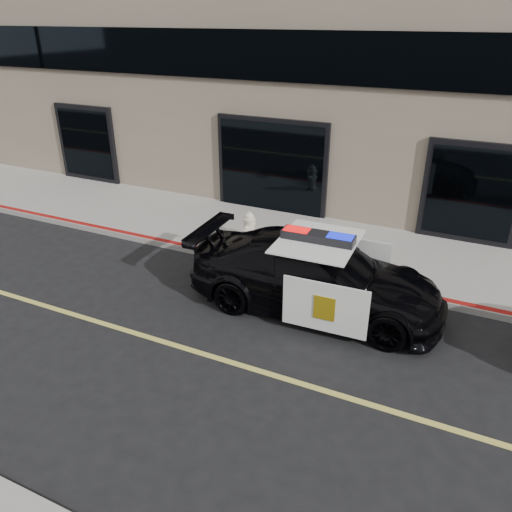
% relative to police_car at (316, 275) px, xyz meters
% --- Properties ---
extents(ground, '(120.00, 120.00, 0.00)m').
position_rel_police_car_xyz_m(ground, '(-2.00, -2.37, -0.76)').
color(ground, black).
rests_on(ground, ground).
extents(sidewalk_n, '(60.00, 3.50, 0.15)m').
position_rel_police_car_xyz_m(sidewalk_n, '(-2.00, 2.88, -0.69)').
color(sidewalk_n, gray).
rests_on(sidewalk_n, ground).
extents(police_car, '(2.57, 5.32, 1.70)m').
position_rel_police_car_xyz_m(police_car, '(0.00, 0.00, 0.00)').
color(police_car, black).
rests_on(police_car, ground).
extents(fire_hydrant, '(0.38, 0.53, 0.85)m').
position_rel_police_car_xyz_m(fire_hydrant, '(-2.52, 2.08, -0.21)').
color(fire_hydrant, beige).
rests_on(fire_hydrant, sidewalk_n).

